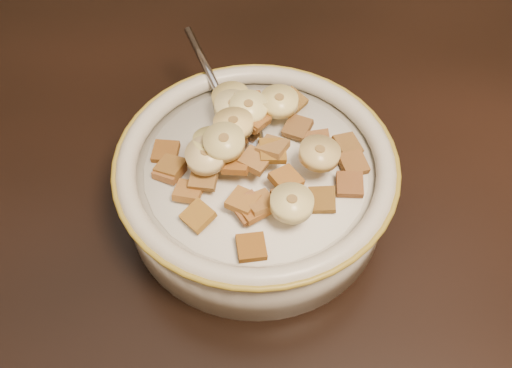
{
  "coord_description": "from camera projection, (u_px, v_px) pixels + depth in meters",
  "views": [
    {
      "loc": [
        0.05,
        -0.34,
        1.15
      ],
      "look_at": [
        0.06,
        -0.06,
        0.78
      ],
      "focal_mm": 40.0,
      "sensor_mm": 36.0,
      "label": 1
    }
  ],
  "objects": [
    {
      "name": "table",
      "position": [
        195.0,
        166.0,
        0.54
      ],
      "size": [
        1.43,
        0.94,
        0.04
      ],
      "primitive_type": "cube",
      "rotation": [
        0.0,
        0.0,
        -0.03
      ],
      "color": "black",
      "rests_on": "floor"
    },
    {
      "name": "cereal_bowl",
      "position": [
        256.0,
        187.0,
        0.47
      ],
      "size": [
        0.21,
        0.21,
        0.05
      ],
      "primitive_type": "cylinder",
      "color": "beige",
      "rests_on": "table"
    },
    {
      "name": "milk",
      "position": [
        256.0,
        168.0,
        0.45
      ],
      "size": [
        0.18,
        0.18,
        0.0
      ],
      "primitive_type": "cylinder",
      "color": "white",
      "rests_on": "cereal_bowl"
    },
    {
      "name": "spoon",
      "position": [
        239.0,
        134.0,
        0.47
      ],
      "size": [
        0.06,
        0.06,
        0.01
      ],
      "primitive_type": "ellipsoid",
      "rotation": [
        0.0,
        0.0,
        3.53
      ],
      "color": "#A7ABB5",
      "rests_on": "cereal_bowl"
    },
    {
      "name": "cereal_square_0",
      "position": [
        273.0,
        151.0,
        0.43
      ],
      "size": [
        0.02,
        0.02,
        0.01
      ],
      "primitive_type": "cube",
      "rotation": [
        0.1,
        -0.12,
        1.62
      ],
      "color": "brown",
      "rests_on": "milk"
    },
    {
      "name": "cereal_square_1",
      "position": [
        255.0,
        160.0,
        0.43
      ],
      "size": [
        0.03,
        0.03,
        0.01
      ],
      "primitive_type": "cube",
      "rotation": [
        0.08,
        -0.1,
        2.61
      ],
      "color": "olive",
      "rests_on": "milk"
    },
    {
      "name": "cereal_square_2",
      "position": [
        322.0,
        200.0,
        0.42
      ],
      "size": [
        0.02,
        0.02,
        0.01
      ],
      "primitive_type": "cube",
      "rotation": [
        -0.14,
        -0.17,
        1.52
      ],
      "color": "brown",
      "rests_on": "milk"
    },
    {
      "name": "cereal_square_3",
      "position": [
        318.0,
        142.0,
        0.46
      ],
      "size": [
        0.02,
        0.02,
        0.01
      ],
      "primitive_type": "cube",
      "rotation": [
        0.19,
        -0.15,
        0.03
      ],
      "color": "brown",
      "rests_on": "milk"
    },
    {
      "name": "cereal_square_4",
      "position": [
        169.0,
        171.0,
        0.44
      ],
      "size": [
        0.03,
        0.03,
        0.01
      ],
      "primitive_type": "cube",
      "rotation": [
        -0.11,
        0.15,
        1.09
      ],
      "color": "brown",
      "rests_on": "milk"
    },
    {
      "name": "cereal_square_5",
      "position": [
        347.0,
        145.0,
        0.46
      ],
      "size": [
        0.03,
        0.03,
        0.01
      ],
      "primitive_type": "cube",
      "rotation": [
        0.25,
        -0.16,
        1.98
      ],
      "color": "brown",
      "rests_on": "milk"
    },
    {
      "name": "cereal_square_6",
      "position": [
        350.0,
        184.0,
        0.43
      ],
      "size": [
        0.02,
        0.02,
        0.01
      ],
      "primitive_type": "cube",
      "rotation": [
        -0.0,
        -0.13,
        1.51
      ],
      "color": "brown",
      "rests_on": "milk"
    },
    {
      "name": "cereal_square_7",
      "position": [
        198.0,
        216.0,
        0.41
      ],
      "size": [
        0.03,
        0.03,
        0.01
      ],
      "primitive_type": "cube",
      "rotation": [
        -0.22,
        0.07,
        2.32
      ],
      "color": "olive",
      "rests_on": "milk"
    },
    {
      "name": "cereal_square_8",
      "position": [
        204.0,
        177.0,
        0.43
      ],
      "size": [
        0.02,
        0.02,
        0.01
      ],
      "primitive_type": "cube",
      "rotation": [
        -0.2,
        0.08,
        2.94
      ],
      "color": "brown",
      "rests_on": "milk"
    },
    {
      "name": "cereal_square_9",
      "position": [
        254.0,
        119.0,
        0.46
      ],
      "size": [
        0.03,
        0.03,
        0.01
      ],
      "primitive_type": "cube",
      "rotation": [
        0.07,
        0.16,
        0.95
      ],
      "color": "#934D1F",
      "rests_on": "milk"
    },
    {
      "name": "cereal_square_10",
      "position": [
        254.0,
        120.0,
        0.46
      ],
      "size": [
        0.03,
        0.03,
        0.01
      ],
      "primitive_type": "cube",
      "rotation": [
        0.06,
        -0.12,
        2.37
      ],
      "color": "brown",
      "rests_on": "milk"
    },
    {
      "name": "cereal_square_11",
      "position": [
        237.0,
        163.0,
        0.43
      ],
      "size": [
        0.02,
        0.02,
        0.01
      ],
      "primitive_type": "cube",
      "rotation": [
        0.06,
        0.16,
        2.93
      ],
      "color": "brown",
      "rests_on": "milk"
    },
    {
      "name": "cereal_square_12",
      "position": [
        292.0,
        101.0,
        0.49
      ],
      "size": [
        0.03,
        0.03,
        0.01
      ],
      "primitive_type": "cube",
      "rotation": [
        0.2,
        -0.15,
        0.77
      ],
      "color": "olive",
      "rests_on": "milk"
    },
    {
      "name": "cereal_square_13",
      "position": [
        253.0,
        208.0,
        0.41
      ],
      "size": [
        0.03,
        0.03,
        0.01
      ],
      "primitive_type": "cube",
      "rotation": [
        -0.02,
        0.04,
        0.58
      ],
      "color": "#965724",
      "rests_on": "milk"
    },
    {
      "name": "cereal_square_14",
      "position": [
        286.0,
        179.0,
        0.42
      ],
      "size": [
        0.03,
        0.03,
        0.01
      ],
      "primitive_type": "cube",
      "rotation": [
        0.04,
        0.14,
        0.61
      ],
      "color": "#935322",
      "rests_on": "milk"
    },
    {
      "name": "cereal_square_15",
      "position": [
        248.0,
        208.0,
        0.41
      ],
      "size": [
        0.03,
        0.03,
        0.01
      ],
      "primitive_type": "cube",
      "rotation": [
        0.19,
        -0.13,
        0.56
      ],
      "color": "#935B31",
      "rests_on": "milk"
    },
    {
      "name": "cereal_square_16",
      "position": [
        298.0,
        128.0,
        0.46
      ],
      "size": [
        0.03,
        0.03,
        0.01
      ],
      "primitive_type": "cube",
      "rotation": [
        -0.2,
        0.1,
        2.63
      ],
      "color": "brown",
      "rests_on": "milk"
    },
    {
      "name": "cereal_square_17",
      "position": [
        166.0,
        152.0,
        0.46
      ],
      "size": [
        0.02,
        0.02,
        0.01
      ],
      "primitive_type": "cube",
      "rotation": [
        -0.08,
        0.02,
        3.01
      ],
      "color": "brown",
      "rests_on": "milk"
    },
    {
      "name": "cereal_square_18",
      "position": [
        287.0,
        199.0,
        0.42
      ],
      "size": [
        0.03,
        0.03,
        0.01
      ],
      "primitive_type": "cube",
      "rotation": [
        0.07,
        0.01,
        0.34
      ],
      "color": "brown",
      "rests_on": "milk"
    },
    {
      "name": "cereal_square_19",
      "position": [
        262.0,
        109.0,
        0.48
      ],
      "size": [
        0.03,
        0.03,
        0.01
      ],
      "primitive_type": "cube",
      "rotation": [
        0.05,
        0.01,
        1.2
      ],
      "color": "brown",
      "rests_on": "milk"
    },
    {
      "name": "cereal_square_20",
      "position": [
        239.0,
        110.0,
        0.47
      ],
      "size": [
        0.03,
        0.03,
        0.01
      ],
      "primitive_type": "cube",
      "rotation": [
        0.07,
        0.09,
        0.74
      ],
      "color": "olive",
      "rests_on": "milk"
    },
    {
      "name": "cereal_square_21",
      "position": [
        234.0,
        133.0,
        0.45
      ],
      "size": [
        0.02,
        0.02,
        0.01
      ],
      "primitive_type": "cube",
      "rotation": [
        -0.13,
        -0.03,
        1.64
      ],
      "color": "brown",
      "rests_on": "milk"
    },
    {
      "name": "cereal_square_22",
      "position": [
        188.0,
        191.0,
        0.43
      ],
      "size": [
        0.02,
        0.02,
        0.01
      ],
      "primitive_type": "cube",
      "rotation": [
        0.22,
        0.01,
        2.93
      ],
      "color": "olive",
      "rests_on": "milk"
    },
    {
      "name": "cereal_square_23",
      "position": [
        204.0,
        152.0,
        0.44
      ],
      "size": [
        0.02,
        0.02,
        0.01
      ],
      "primitive_type": "cube",
      "rotation": [
        0.09,
        -0.05,
        1.49
      ],
      "color": "brown",
      "rests_on": "milk"
    },
    {
      "name": "cereal_square_24",
      "position": [
        251.0,
        247.0,
        0.4
      ],
      "size": [
        0.02,
        0.02,
        0.01
      ],
      "primitive_type": "cube",
      "rotation": [
        0.05,
        -0.08,
        1.7
      ],
      "color": "brown",
      "rests_on": "milk"
    },
    {
      "name": "cereal_square_25",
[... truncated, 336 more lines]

